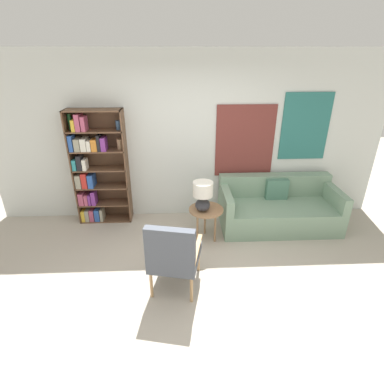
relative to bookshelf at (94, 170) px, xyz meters
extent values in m
plane|color=#B2A899|center=(1.52, -1.85, -0.91)|extent=(14.00, 14.00, 0.00)
cube|color=silver|center=(1.52, 0.18, 0.44)|extent=(6.40, 0.06, 2.70)
cube|color=brown|center=(2.45, 0.14, 0.39)|extent=(0.95, 0.02, 1.17)
cube|color=#286B66|center=(3.41, 0.14, 0.62)|extent=(0.77, 0.02, 1.07)
cube|color=brown|center=(-0.31, 0.00, 0.02)|extent=(0.02, 0.30, 1.86)
cube|color=brown|center=(0.52, 0.00, 0.02)|extent=(0.02, 0.30, 1.86)
cube|color=brown|center=(0.11, 0.00, 0.94)|extent=(0.86, 0.30, 0.02)
cube|color=brown|center=(0.11, 0.00, -0.90)|extent=(0.86, 0.30, 0.02)
cube|color=brown|center=(0.11, 0.15, 0.02)|extent=(0.86, 0.01, 1.86)
cube|color=brown|center=(0.11, 0.00, -0.60)|extent=(0.86, 0.30, 0.02)
cube|color=gold|center=(-0.26, -0.02, -0.80)|extent=(0.06, 0.24, 0.19)
cube|color=gray|center=(-0.20, -0.04, -0.79)|extent=(0.06, 0.19, 0.20)
cube|color=#B24C6B|center=(-0.12, -0.01, -0.79)|extent=(0.07, 0.25, 0.20)
cube|color=#2D56A8|center=(-0.03, -0.02, -0.79)|extent=(0.08, 0.23, 0.21)
cube|color=gray|center=(0.04, -0.04, -0.79)|extent=(0.05, 0.20, 0.21)
cube|color=brown|center=(0.11, 0.00, -0.29)|extent=(0.86, 0.30, 0.02)
cube|color=#B24C6B|center=(-0.25, -0.02, -0.48)|extent=(0.08, 0.24, 0.21)
cube|color=#B24C6B|center=(-0.17, -0.02, -0.50)|extent=(0.05, 0.24, 0.17)
cube|color=#7A338C|center=(-0.12, -0.01, -0.50)|extent=(0.04, 0.25, 0.18)
cube|color=#7A338C|center=(-0.05, -0.05, -0.47)|extent=(0.07, 0.18, 0.23)
cube|color=brown|center=(0.11, 0.00, 0.02)|extent=(0.86, 0.30, 0.02)
cube|color=gray|center=(-0.25, -0.02, -0.17)|extent=(0.09, 0.23, 0.22)
cube|color=red|center=(-0.15, -0.01, -0.16)|extent=(0.09, 0.25, 0.25)
cube|color=#2D56A8|center=(-0.06, -0.02, -0.17)|extent=(0.08, 0.24, 0.22)
cube|color=brown|center=(0.11, 0.00, 0.32)|extent=(0.86, 0.30, 0.02)
cube|color=teal|center=(-0.26, -0.01, 0.11)|extent=(0.06, 0.25, 0.17)
cube|color=black|center=(-0.19, -0.04, 0.15)|extent=(0.07, 0.20, 0.24)
cube|color=silver|center=(-0.11, -0.05, 0.11)|extent=(0.06, 0.17, 0.17)
cube|color=brown|center=(0.11, 0.00, 0.63)|extent=(0.86, 0.30, 0.02)
cube|color=#2D56A8|center=(-0.26, -0.04, 0.46)|extent=(0.06, 0.19, 0.25)
cube|color=gray|center=(-0.18, -0.05, 0.43)|extent=(0.08, 0.18, 0.19)
cube|color=silver|center=(-0.08, -0.03, 0.43)|extent=(0.09, 0.22, 0.19)
cube|color=silver|center=(0.00, -0.03, 0.42)|extent=(0.06, 0.21, 0.16)
cube|color=orange|center=(0.08, -0.05, 0.42)|extent=(0.09, 0.17, 0.18)
cube|color=black|center=(0.15, -0.01, 0.46)|extent=(0.04, 0.25, 0.24)
cube|color=#7A338C|center=(0.22, -0.04, 0.44)|extent=(0.07, 0.19, 0.21)
cylinder|color=#8C6B4C|center=(0.45, 0.00, 0.42)|extent=(0.09, 0.09, 0.17)
cylinder|color=#194723|center=(-0.25, 0.00, 0.76)|extent=(0.06, 0.06, 0.24)
cube|color=gold|center=(-0.18, -0.05, 0.73)|extent=(0.05, 0.18, 0.17)
cube|color=#B24C6B|center=(-0.11, -0.01, 0.77)|extent=(0.07, 0.25, 0.25)
cube|color=#B24C6B|center=(-0.03, -0.04, 0.75)|extent=(0.06, 0.19, 0.22)
cylinder|color=#334C6B|center=(0.46, 0.00, 0.71)|extent=(0.07, 0.07, 0.14)
cylinder|color=tan|center=(1.59, -1.42, -0.74)|extent=(0.04, 0.04, 0.36)
cylinder|color=tan|center=(1.13, -1.32, -0.74)|extent=(0.04, 0.04, 0.36)
cylinder|color=tan|center=(1.48, -1.97, -0.74)|extent=(0.04, 0.04, 0.36)
cylinder|color=tan|center=(1.02, -1.87, -0.74)|extent=(0.04, 0.04, 0.36)
cube|color=#4C515B|center=(1.31, -1.64, -0.52)|extent=(0.67, 0.74, 0.08)
cube|color=#4C515B|center=(1.25, -1.91, -0.22)|extent=(0.56, 0.21, 0.52)
cube|color=tan|center=(1.56, -1.70, -0.38)|extent=(0.17, 0.58, 0.04)
cube|color=tan|center=(1.06, -1.59, -0.38)|extent=(0.17, 0.58, 0.04)
cube|color=gray|center=(2.97, -0.35, -0.71)|extent=(1.87, 0.91, 0.40)
cube|color=gray|center=(2.97, 0.00, -0.32)|extent=(1.87, 0.20, 0.37)
cube|color=gray|center=(2.10, -0.35, -0.38)|extent=(0.12, 0.91, 0.26)
cube|color=gray|center=(3.85, -0.35, -0.38)|extent=(0.12, 0.91, 0.26)
cube|color=#4C7A66|center=(2.97, -0.15, -0.34)|extent=(0.36, 0.12, 0.34)
cylinder|color=#99704C|center=(1.75, -0.69, -0.40)|extent=(0.51, 0.51, 0.02)
cylinder|color=#99704C|center=(1.75, -0.54, -0.66)|extent=(0.03, 0.03, 0.50)
cylinder|color=#99704C|center=(1.62, -0.77, -0.66)|extent=(0.03, 0.03, 0.50)
cylinder|color=#99704C|center=(1.89, -0.77, -0.66)|extent=(0.03, 0.03, 0.50)
ellipsoid|color=#2D2D33|center=(1.70, -0.74, -0.30)|extent=(0.22, 0.22, 0.18)
cylinder|color=tan|center=(1.70, -0.74, -0.18)|extent=(0.02, 0.02, 0.06)
cylinder|color=white|center=(1.70, -0.74, -0.04)|extent=(0.29, 0.29, 0.21)
camera|label=1|loc=(1.36, -4.58, 1.70)|focal=28.00mm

